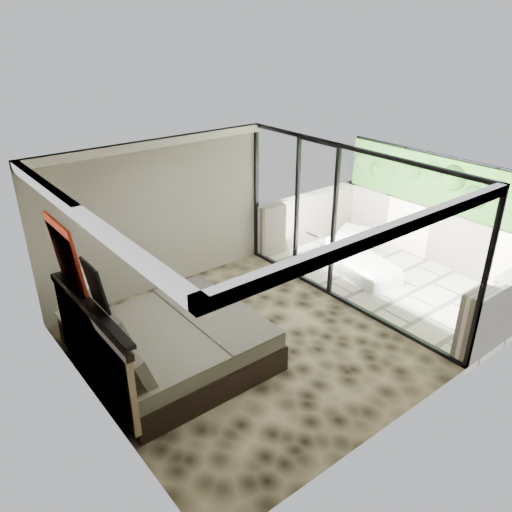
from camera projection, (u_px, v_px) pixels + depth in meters
floor at (242, 346)px, 7.81m from camera, size 5.00×5.00×0.00m
ceiling at (239, 172)px, 6.60m from camera, size 4.50×5.00×0.02m
back_wall at (158, 217)px, 8.96m from camera, size 4.50×0.02×2.80m
left_wall at (91, 318)px, 5.95m from camera, size 0.02×5.00×2.80m
glass_wall at (347, 229)px, 8.46m from camera, size 0.08×5.00×2.80m
terrace_slab at (392, 279)px, 9.93m from camera, size 3.00×5.00×0.12m
parapet_far at (436, 234)px, 10.43m from camera, size 0.30×5.00×1.10m
foliage_hedge at (445, 183)px, 9.95m from camera, size 0.36×4.60×1.10m
picture_ledge at (91, 306)px, 6.01m from camera, size 0.12×2.20×0.05m
bed at (170, 344)px, 7.18m from camera, size 2.41×2.33×1.34m
nightstand at (81, 326)px, 7.78m from camera, size 0.68×0.68×0.57m
table_lamp at (76, 288)px, 7.49m from camera, size 0.39×0.39×0.71m
abstract_canvas at (65, 253)px, 6.24m from camera, size 0.13×0.90×0.90m
framed_print at (95, 286)px, 5.79m from camera, size 0.11×0.50×0.60m
ottoman at (353, 241)px, 10.78m from camera, size 0.72×0.72×0.55m
lounger at (362, 265)px, 9.93m from camera, size 1.02×1.64×0.60m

